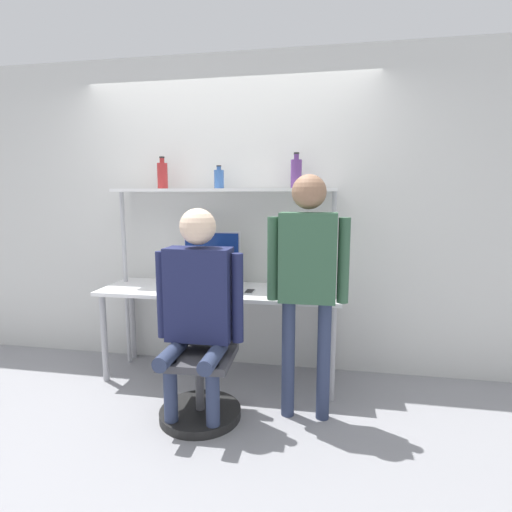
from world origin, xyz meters
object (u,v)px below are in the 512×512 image
(monitor, at_px, (212,255))
(person_seated, at_px, (198,297))
(laptop, at_px, (220,282))
(cell_phone, at_px, (250,292))
(bottle_red, at_px, (162,175))
(bottle_purple, at_px, (296,173))
(office_chair, at_px, (201,376))
(person_standing, at_px, (308,267))
(bottle_blue, at_px, (219,179))

(monitor, bearing_deg, person_seated, -80.53)
(laptop, bearing_deg, monitor, 121.07)
(cell_phone, bearing_deg, bottle_red, 165.54)
(bottle_red, height_order, bottle_purple, bottle_purple)
(cell_phone, relative_size, office_chair, 0.16)
(monitor, distance_m, cell_phone, 0.49)
(laptop, height_order, bottle_purple, bottle_purple)
(person_seated, height_order, person_standing, person_standing)
(office_chair, relative_size, person_standing, 0.55)
(monitor, relative_size, bottle_blue, 2.60)
(person_standing, xyz_separation_m, bottle_blue, (-0.77, 0.64, 0.60))
(person_seated, height_order, bottle_blue, bottle_blue)
(bottle_blue, bearing_deg, person_seated, -85.74)
(monitor, bearing_deg, laptop, -58.93)
(laptop, relative_size, bottle_red, 1.11)
(office_chair, height_order, person_standing, person_standing)
(office_chair, distance_m, bottle_red, 1.68)
(cell_phone, xyz_separation_m, bottle_purple, (0.34, 0.20, 0.93))
(cell_phone, xyz_separation_m, bottle_red, (-0.79, 0.20, 0.93))
(bottle_purple, bearing_deg, bottle_blue, 180.00)
(monitor, xyz_separation_m, cell_phone, (0.37, -0.21, -0.25))
(cell_phone, height_order, person_standing, person_standing)
(person_seated, xyz_separation_m, bottle_red, (-0.55, 0.78, 0.84))
(bottle_purple, bearing_deg, laptop, -162.55)
(office_chair, relative_size, bottle_red, 3.41)
(bottle_purple, bearing_deg, office_chair, -128.20)
(cell_phone, height_order, bottle_red, bottle_red)
(bottle_red, relative_size, bottle_purple, 0.95)
(office_chair, bearing_deg, bottle_blue, 94.39)
(laptop, distance_m, office_chair, 0.78)
(bottle_blue, bearing_deg, office_chair, -85.61)
(monitor, xyz_separation_m, person_standing, (0.84, -0.64, 0.04))
(laptop, relative_size, person_seated, 0.21)
(monitor, relative_size, cell_phone, 3.27)
(person_standing, bearing_deg, laptop, 148.15)
(cell_phone, bearing_deg, monitor, 150.13)
(person_seated, bearing_deg, bottle_purple, 53.39)
(person_seated, bearing_deg, bottle_blue, 94.26)
(office_chair, height_order, bottle_red, bottle_red)
(cell_phone, relative_size, bottle_red, 0.56)
(monitor, height_order, person_standing, person_standing)
(person_seated, xyz_separation_m, bottle_blue, (-0.06, 0.78, 0.81))
(laptop, height_order, bottle_red, bottle_red)
(bottle_blue, height_order, bottle_purple, bottle_purple)
(laptop, height_order, office_chair, laptop)
(bottle_purple, bearing_deg, monitor, 179.35)
(laptop, relative_size, bottle_blue, 1.57)
(laptop, distance_m, bottle_purple, 1.07)
(laptop, bearing_deg, cell_phone, -3.95)
(laptop, relative_size, person_standing, 0.18)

